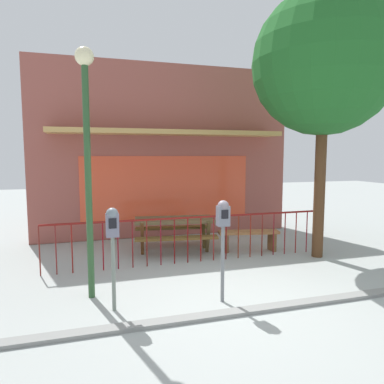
# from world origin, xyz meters

# --- Properties ---
(ground) EXTENTS (40.00, 40.00, 0.00)m
(ground) POSITION_xyz_m (0.00, 0.00, 0.00)
(ground) COLOR #9EA4A1
(pub_storefront) EXTENTS (7.10, 1.29, 4.66)m
(pub_storefront) POSITION_xyz_m (0.00, 4.76, 2.33)
(pub_storefront) COLOR brown
(pub_storefront) RESTS_ON ground
(patio_fence_front) EXTENTS (5.99, 0.04, 0.97)m
(patio_fence_front) POSITION_xyz_m (0.00, 2.03, 0.66)
(patio_fence_front) COLOR maroon
(patio_fence_front) RESTS_ON ground
(picnic_table_left) EXTENTS (1.98, 1.60, 0.79)m
(picnic_table_left) POSITION_xyz_m (-0.20, 2.96, 0.61)
(picnic_table_left) COLOR brown
(picnic_table_left) RESTS_ON ground
(patio_bench) EXTENTS (1.44, 0.59, 0.48)m
(patio_bench) POSITION_xyz_m (1.45, 2.47, 0.35)
(patio_bench) COLOR #966339
(patio_bench) RESTS_ON ground
(parking_meter_near) EXTENTS (0.18, 0.17, 1.56)m
(parking_meter_near) POSITION_xyz_m (-0.17, 0.01, 1.21)
(parking_meter_near) COLOR slate
(parking_meter_near) RESTS_ON ground
(parking_meter_far) EXTENTS (0.18, 0.17, 1.50)m
(parking_meter_far) POSITION_xyz_m (-1.77, 0.16, 1.16)
(parking_meter_far) COLOR slate
(parking_meter_far) RESTS_ON ground
(street_tree) EXTENTS (3.01, 3.01, 5.65)m
(street_tree) POSITION_xyz_m (2.72, 1.65, 4.13)
(street_tree) COLOR #4F321D
(street_tree) RESTS_ON ground
(street_lamp) EXTENTS (0.28, 0.28, 3.82)m
(street_lamp) POSITION_xyz_m (-2.08, 0.75, 2.50)
(street_lamp) COLOR #2A4E29
(street_lamp) RESTS_ON ground
(curb_edge) EXTENTS (9.94, 0.20, 0.11)m
(curb_edge) POSITION_xyz_m (0.00, -0.45, 0.00)
(curb_edge) COLOR gray
(curb_edge) RESTS_ON ground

